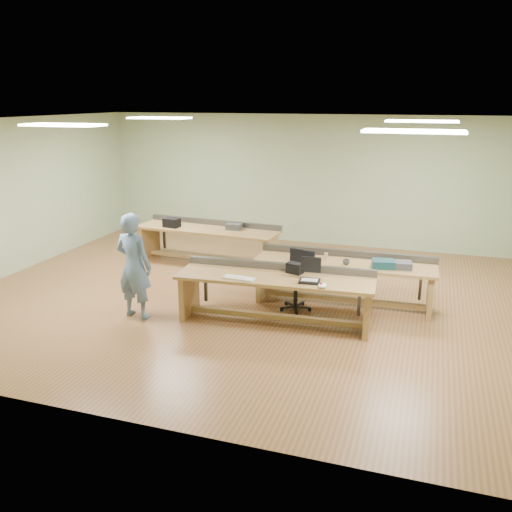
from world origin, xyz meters
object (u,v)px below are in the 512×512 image
Objects in this scene: laptop_base at (310,281)px; mug at (346,262)px; workbench_mid at (344,273)px; parts_bin_grey at (399,265)px; workbench_back at (208,237)px; person at (134,266)px; drinks_can at (326,256)px; workbench_front at (275,288)px; parts_bin_teal at (383,264)px; task_chair at (297,288)px; camera_bag at (295,268)px.

mug reaches higher than laptop_base.
workbench_mid is 0.91m from parts_bin_grey.
workbench_back is 1.82× the size of person.
person reaches higher than parts_bin_grey.
workbench_mid is at bearing 68.89° from laptop_base.
workbench_front is at bearing -116.92° from drinks_can.
workbench_back is 4.08m from parts_bin_teal.
person reaches higher than task_chair.
workbench_back is 3.10m from task_chair.
workbench_mid is 7.43× the size of parts_bin_grey.
drinks_can is (0.31, 0.89, -0.03)m from camera_bag.
parts_bin_grey is (1.75, 0.98, 0.25)m from workbench_front.
mug is (3.08, 1.40, -0.05)m from person.
drinks_can is at bearing 153.14° from mug.
laptop_base is at bearing -40.43° from workbench_back.
workbench_front and workbench_mid have the same top height.
task_chair is at bearing 114.69° from camera_bag.
workbench_mid is 1.10m from camera_bag.
workbench_back is at bearing 156.32° from parts_bin_teal.
parts_bin_teal reaches higher than laptop_base.
workbench_front is 2.23m from person.
drinks_can is (2.71, 1.59, -0.04)m from person.
workbench_front is at bearing -148.41° from parts_bin_teal.
workbench_front reaches higher than laptop_base.
workbench_mid is at bearing 167.98° from parts_bin_teal.
person reaches higher than workbench_back.
workbench_back is 3.56m from mug.
task_chair is 2.42× the size of parts_bin_grey.
parts_bin_grey is at bearing 36.95° from laptop_base.
person is at bearing -141.42° from task_chair.
mug is (-0.59, -0.02, -0.02)m from parts_bin_teal.
mug is at bearing 62.46° from camera_bag.
workbench_front is 26.91× the size of drinks_can.
laptop_base is 0.47m from camera_bag.
workbench_front is 3.39m from workbench_back.
parts_bin_grey is at bearing -7.11° from workbench_mid.
workbench_back is 3.15m from drinks_can.
parts_bin_teal is (1.33, 0.30, 0.46)m from task_chair.
task_chair is 1.44m from parts_bin_teal.
drinks_can is (-0.37, 0.19, 0.01)m from mug.
task_chair reaches higher than mug.
drinks_can is (-1.19, 0.12, 0.00)m from parts_bin_grey.
parts_bin_grey is (3.91, 1.47, -0.04)m from person.
mug is (0.05, -0.15, 0.23)m from workbench_mid.
drinks_can is at bearing 65.03° from task_chair.
workbench_back is at bearing 152.94° from camera_bag.
drinks_can is at bearing -24.05° from workbench_back.
parts_bin_teal is 3.14× the size of drinks_can.
task_chair is (-0.69, -0.44, -0.20)m from workbench_mid.
parts_bin_teal is 3.23× the size of mug.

